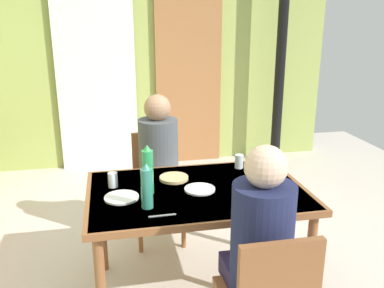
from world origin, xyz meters
name	(u,v)px	position (x,y,z in m)	size (l,w,h in m)	color
ground_plane	(170,283)	(0.00, 0.00, 0.00)	(6.67, 6.67, 0.00)	beige
wall_back	(135,48)	(0.00, 2.57, 1.42)	(4.73, 0.10, 2.83)	#9EAE57
door_wooden	(188,82)	(0.62, 2.49, 1.00)	(0.80, 0.05, 2.00)	#9E653A
stove_pipe_column	(281,48)	(1.68, 2.22, 1.42)	(0.12, 0.12, 2.83)	black
curtain_panel	(96,69)	(-0.47, 2.47, 1.19)	(0.90, 0.03, 2.38)	white
dining_table	(197,200)	(0.16, -0.11, 0.66)	(1.35, 0.88, 0.74)	brown
chair_far_diner	(157,180)	(0.01, 0.68, 0.50)	(0.40, 0.40, 0.87)	brown
person_near_diner	(261,232)	(0.33, -0.77, 0.78)	(0.30, 0.37, 0.77)	#261E40
person_far_diner	(159,152)	(0.01, 0.55, 0.78)	(0.30, 0.37, 0.77)	#435354
water_bottle_green_near	(147,187)	(-0.17, -0.30, 0.86)	(0.07, 0.07, 0.26)	#318971
water_bottle_green_far	(148,171)	(-0.14, -0.11, 0.88)	(0.07, 0.07, 0.31)	green
serving_bowl_center	(253,197)	(0.45, -0.35, 0.77)	(0.17, 0.17, 0.06)	silver
dinner_plate_near_left	(275,187)	(0.65, -0.18, 0.74)	(0.20, 0.20, 0.01)	white
dinner_plate_near_right	(122,197)	(-0.30, -0.15, 0.74)	(0.20, 0.20, 0.01)	white
dinner_plate_far_center	(200,189)	(0.18, -0.13, 0.74)	(0.19, 0.19, 0.01)	white
drinking_glass_by_near_diner	(113,180)	(-0.35, 0.03, 0.79)	(0.06, 0.06, 0.10)	silver
drinking_glass_by_far_diner	(239,161)	(0.53, 0.20, 0.79)	(0.06, 0.06, 0.10)	silver
bread_plate_sliced	(174,178)	(0.05, 0.08, 0.75)	(0.19, 0.19, 0.02)	#DBB77A
cutlery_knife_near	(113,176)	(-0.34, 0.22, 0.74)	(0.15, 0.02, 0.00)	silver
cutlery_fork_near	(162,216)	(-0.10, -0.42, 0.74)	(0.15, 0.02, 0.00)	silver
cutlery_knife_far	(258,165)	(0.69, 0.22, 0.74)	(0.15, 0.02, 0.00)	silver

